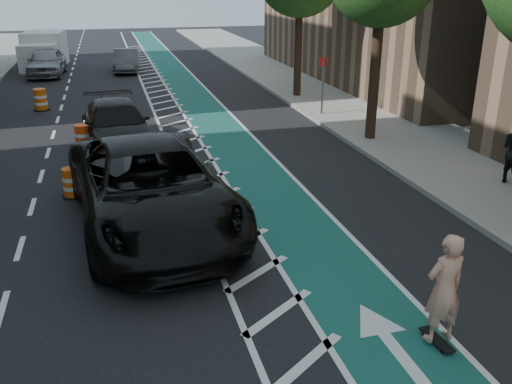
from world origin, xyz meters
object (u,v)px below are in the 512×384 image
object	(u,v)px
suv_near	(151,187)
suv_far	(117,125)
barrel_a	(72,183)
skateboarder	(444,289)

from	to	relation	value
suv_near	suv_far	bearing A→B (deg)	88.59
suv_near	barrel_a	world-z (taller)	suv_near
suv_far	barrel_a	bearing A→B (deg)	-111.33
skateboarder	barrel_a	size ratio (longest dim) A/B	2.33
suv_near	suv_far	xyz separation A→B (m)	(-0.58, 7.00, -0.22)
barrel_a	suv_near	bearing A→B (deg)	-52.32
barrel_a	skateboarder	bearing A→B (deg)	-54.19
skateboarder	suv_near	size ratio (longest dim) A/B	0.26
suv_far	barrel_a	world-z (taller)	suv_far
skateboarder	suv_far	size ratio (longest dim) A/B	0.35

